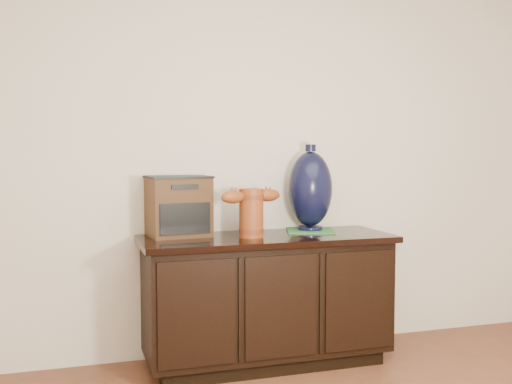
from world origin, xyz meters
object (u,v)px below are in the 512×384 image
object	(u,v)px
terracotta_vessel	(251,210)
lamp_base	(310,189)
tv_radio	(178,206)
sideboard	(267,298)
spray_can	(255,219)

from	to	relation	value
terracotta_vessel	lamp_base	xyz separation A→B (m)	(0.42, 0.14, 0.10)
tv_radio	sideboard	bearing A→B (deg)	-22.46
terracotta_vessel	tv_radio	world-z (taller)	tv_radio
sideboard	spray_can	xyz separation A→B (m)	(-0.02, 0.16, 0.45)
lamp_base	tv_radio	bearing A→B (deg)	177.44
lamp_base	spray_can	xyz separation A→B (m)	(-0.33, 0.06, -0.17)
tv_radio	lamp_base	xyz separation A→B (m)	(0.80, -0.04, 0.08)
terracotta_vessel	spray_can	world-z (taller)	terracotta_vessel
sideboard	terracotta_vessel	distance (m)	0.53
terracotta_vessel	tv_radio	size ratio (longest dim) A/B	1.04
sideboard	terracotta_vessel	size ratio (longest dim) A/B	3.74
sideboard	lamp_base	size ratio (longest dim) A/B	2.80
sideboard	spray_can	world-z (taller)	spray_can
spray_can	sideboard	bearing A→B (deg)	-83.54
terracotta_vessel	spray_can	xyz separation A→B (m)	(0.09, 0.19, -0.07)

